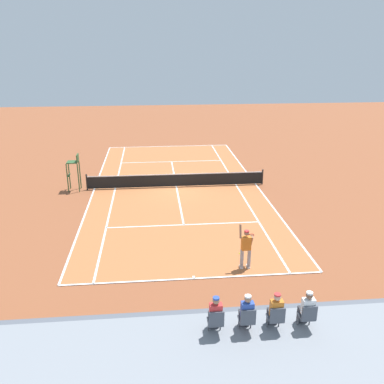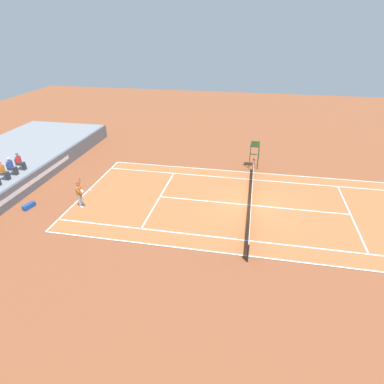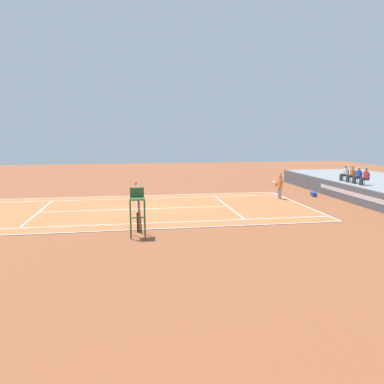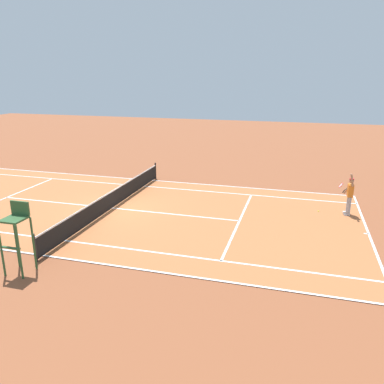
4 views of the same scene
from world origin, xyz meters
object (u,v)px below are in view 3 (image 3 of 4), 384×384
object	(u,v)px
spectator_seated_2	(358,176)
tennis_player	(280,187)
equipment_bag	(314,194)
umpire_chair	(137,206)
spectator_seated_0	(345,173)
spectator_seated_3	(365,177)
tennis_ball	(263,199)
spectator_seated_1	(351,174)

from	to	relation	value
spectator_seated_2	tennis_player	distance (m)	6.01
equipment_bag	umpire_chair	bearing A→B (deg)	-56.04
spectator_seated_0	spectator_seated_3	bearing A→B (deg)	0.00
tennis_ball	spectator_seated_3	bearing A→B (deg)	72.55
umpire_chair	spectator_seated_2	bearing A→B (deg)	114.24
spectator_seated_2	spectator_seated_3	bearing A→B (deg)	0.00
spectator_seated_0	tennis_ball	size ratio (longest dim) A/B	18.60
tennis_player	equipment_bag	xyz separation A→B (m)	(-0.86, 3.36, -0.83)
spectator_seated_3	tennis_player	bearing A→B (deg)	-110.85
spectator_seated_1	equipment_bag	world-z (taller)	spectator_seated_1
spectator_seated_0	tennis_ball	bearing A→B (deg)	-86.34
spectator_seated_0	spectator_seated_3	size ratio (longest dim) A/B	1.00
spectator_seated_2	umpire_chair	bearing A→B (deg)	-65.76
spectator_seated_1	equipment_bag	distance (m)	3.27
spectator_seated_1	umpire_chair	bearing A→B (deg)	-63.43
spectator_seated_0	tennis_player	distance (m)	5.89
spectator_seated_0	spectator_seated_1	bearing A→B (deg)	0.00
tennis_player	umpire_chair	distance (m)	14.39
tennis_player	umpire_chair	size ratio (longest dim) A/B	0.85
spectator_seated_0	umpire_chair	size ratio (longest dim) A/B	0.52
spectator_seated_0	tennis_ball	xyz separation A→B (m)	(0.46, -7.11, -1.87)
spectator_seated_0	umpire_chair	world-z (taller)	spectator_seated_0
tennis_ball	equipment_bag	distance (m)	4.75
spectator_seated_2	equipment_bag	bearing A→B (deg)	-131.53
spectator_seated_0	spectator_seated_1	distance (m)	0.94
spectator_seated_3	umpire_chair	xyz separation A→B (m)	(6.76, -17.04, -0.35)
equipment_bag	spectator_seated_2	bearing A→B (deg)	48.47
spectator_seated_1	spectator_seated_0	bearing A→B (deg)	180.00
spectator_seated_1	spectator_seated_2	size ratio (longest dim) A/B	1.00
spectator_seated_1	spectator_seated_2	bearing A→B (deg)	0.00
spectator_seated_1	tennis_ball	world-z (taller)	spectator_seated_1
spectator_seated_2	spectator_seated_3	size ratio (longest dim) A/B	1.00
tennis_ball	spectator_seated_1	bearing A→B (deg)	86.14
spectator_seated_1	tennis_ball	xyz separation A→B (m)	(-0.48, -7.11, -1.87)
spectator_seated_2	tennis_ball	bearing A→B (deg)	-100.59
spectator_seated_2	tennis_ball	distance (m)	7.47
umpire_chair	spectator_seated_3	bearing A→B (deg)	111.65
spectator_seated_2	tennis_ball	size ratio (longest dim) A/B	18.60
spectator_seated_1	equipment_bag	size ratio (longest dim) A/B	1.34
spectator_seated_1	spectator_seated_3	bearing A→B (deg)	0.00
spectator_seated_1	tennis_player	world-z (taller)	spectator_seated_1
spectator_seated_3	tennis_ball	bearing A→B (deg)	-107.45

